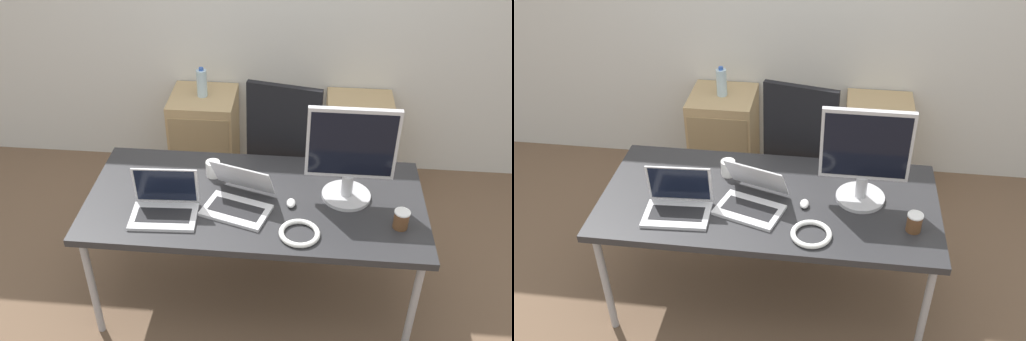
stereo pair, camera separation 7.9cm
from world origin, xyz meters
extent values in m
plane|color=brown|center=(0.00, 0.00, 0.00)|extent=(14.00, 14.00, 0.00)
cube|color=#28282B|center=(0.00, 0.00, 0.69)|extent=(1.77, 0.83, 0.04)
cylinder|color=#99999E|center=(-0.83, -0.35, 0.33)|extent=(0.04, 0.04, 0.67)
cylinder|color=#99999E|center=(0.83, -0.35, 0.33)|extent=(0.04, 0.04, 0.67)
cylinder|color=#99999E|center=(-0.83, 0.35, 0.33)|extent=(0.04, 0.04, 0.67)
cylinder|color=#99999E|center=(0.83, 0.35, 0.33)|extent=(0.04, 0.04, 0.67)
cylinder|color=#232326|center=(0.17, 0.78, 0.02)|extent=(0.56, 0.56, 0.04)
cylinder|color=gray|center=(0.17, 0.78, 0.26)|extent=(0.05, 0.05, 0.44)
cube|color=black|center=(0.17, 0.78, 0.47)|extent=(0.57, 0.57, 0.07)
cube|color=black|center=(0.11, 0.53, 0.81)|extent=(0.44, 0.13, 0.60)
cube|color=tan|center=(-0.48, 1.18, 0.34)|extent=(0.46, 0.44, 0.68)
cube|color=#977D56|center=(-0.48, 0.95, 0.34)|extent=(0.42, 0.01, 0.54)
cube|color=tan|center=(0.62, 1.18, 0.34)|extent=(0.46, 0.44, 0.68)
cube|color=#977D56|center=(0.62, 0.95, 0.34)|extent=(0.42, 0.01, 0.54)
cylinder|color=silver|center=(-0.48, 1.18, 0.78)|extent=(0.07, 0.07, 0.19)
cylinder|color=#3359B2|center=(-0.48, 1.18, 0.88)|extent=(0.03, 0.03, 0.02)
cube|color=silver|center=(-0.09, -0.12, 0.72)|extent=(0.38, 0.30, 0.02)
cube|color=black|center=(-0.09, -0.12, 0.73)|extent=(0.29, 0.19, 0.00)
cube|color=silver|center=(-0.07, 0.02, 0.82)|extent=(0.35, 0.20, 0.19)
cube|color=black|center=(-0.07, 0.02, 0.82)|extent=(0.32, 0.18, 0.17)
cube|color=silver|center=(-0.44, -0.20, 0.72)|extent=(0.34, 0.23, 0.02)
cube|color=black|center=(-0.44, -0.20, 0.73)|extent=(0.28, 0.13, 0.00)
cube|color=silver|center=(-0.45, -0.09, 0.83)|extent=(0.33, 0.04, 0.21)
cube|color=black|center=(-0.45, -0.10, 0.83)|extent=(0.31, 0.04, 0.19)
cylinder|color=#B7B7BC|center=(0.48, 0.06, 0.72)|extent=(0.26, 0.26, 0.02)
cylinder|color=#B7B7BC|center=(0.48, 0.06, 0.79)|extent=(0.06, 0.06, 0.12)
cube|color=#B7B7BC|center=(0.48, 0.06, 1.04)|extent=(0.45, 0.03, 0.39)
cube|color=black|center=(0.48, 0.04, 1.04)|extent=(0.42, 0.00, 0.35)
ellipsoid|color=silver|center=(0.19, -0.04, 0.73)|extent=(0.05, 0.07, 0.03)
cylinder|color=white|center=(-0.25, 0.19, 0.75)|extent=(0.08, 0.08, 0.09)
cylinder|color=brown|center=(0.73, -0.16, 0.75)|extent=(0.07, 0.07, 0.09)
cylinder|color=white|center=(0.73, -0.16, 0.80)|extent=(0.08, 0.08, 0.01)
torus|color=white|center=(0.24, -0.27, 0.72)|extent=(0.20, 0.20, 0.03)
camera|label=1|loc=(0.23, -2.36, 2.55)|focal=40.00mm
camera|label=2|loc=(0.31, -2.35, 2.55)|focal=40.00mm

